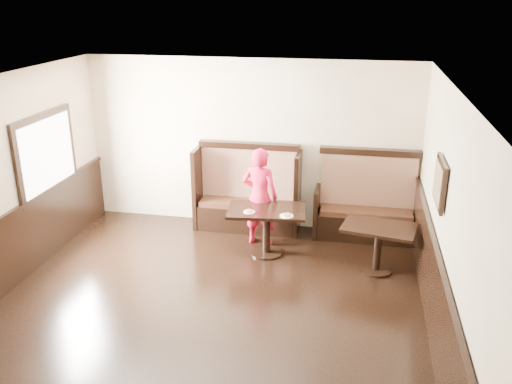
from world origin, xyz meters
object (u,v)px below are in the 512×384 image
(booth_main, at_px, (248,198))
(table_main, at_px, (266,220))
(child, at_px, (260,197))
(table_neighbor, at_px, (378,237))
(booth_neighbor, at_px, (366,209))

(booth_main, bearing_deg, table_main, -62.51)
(booth_main, bearing_deg, child, -61.63)
(booth_main, bearing_deg, table_neighbor, -28.44)
(booth_neighbor, xyz_separation_m, child, (-1.64, -0.58, 0.30))
(booth_neighbor, height_order, table_neighbor, booth_neighbor)
(booth_neighbor, distance_m, table_main, 1.74)
(booth_main, height_order, table_main, booth_main)
(booth_main, xyz_separation_m, booth_neighbor, (1.95, -0.00, -0.05))
(table_main, xyz_separation_m, table_neighbor, (1.64, -0.23, -0.04))
(table_main, distance_m, table_neighbor, 1.66)
(table_main, relative_size, child, 0.77)
(booth_main, xyz_separation_m, table_neighbor, (2.12, -1.15, -0.01))
(booth_main, height_order, table_neighbor, booth_main)
(booth_neighbor, relative_size, child, 1.05)
(booth_neighbor, distance_m, child, 1.76)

